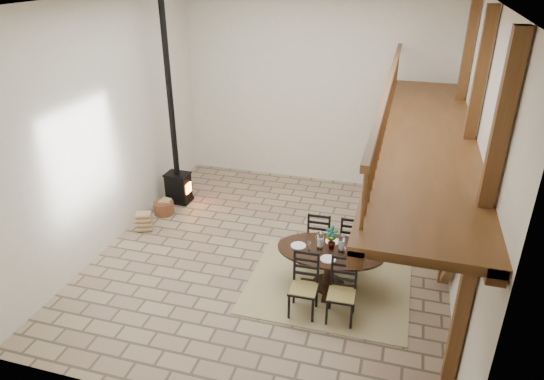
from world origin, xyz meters
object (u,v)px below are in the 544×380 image
(dining_table, at_px, (329,266))
(log_stack, at_px, (144,222))
(wood_stove, at_px, (176,159))
(log_basket, at_px, (164,207))

(dining_table, relative_size, log_stack, 4.77)
(dining_table, height_order, wood_stove, wood_stove)
(dining_table, xyz_separation_m, log_basket, (-4.32, 1.75, -0.28))
(log_basket, bearing_deg, wood_stove, 84.66)
(dining_table, height_order, log_basket, dining_table)
(log_basket, bearing_deg, log_stack, -92.98)
(log_basket, height_order, log_stack, log_stack)
(wood_stove, height_order, log_stack, wood_stove)
(log_basket, bearing_deg, dining_table, -21.99)
(wood_stove, bearing_deg, log_basket, -93.42)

